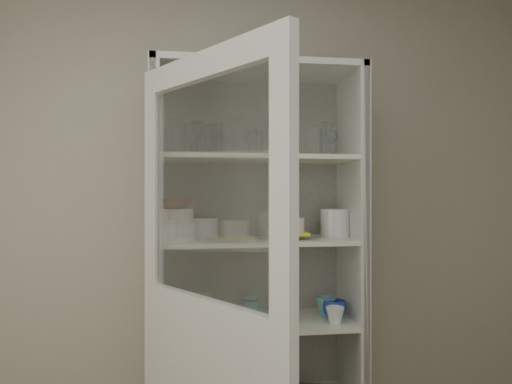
# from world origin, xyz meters

# --- Properties ---
(wall_back) EXTENTS (3.60, 0.02, 2.60)m
(wall_back) POSITION_xyz_m (0.00, 1.50, 1.30)
(wall_back) COLOR #A19C85
(wall_back) RESTS_ON ground
(pantry_cabinet) EXTENTS (1.00, 0.45, 2.10)m
(pantry_cabinet) POSITION_xyz_m (0.20, 1.34, 0.94)
(pantry_cabinet) COLOR #B2B2A9
(pantry_cabinet) RESTS_ON floor
(cupboard_door) EXTENTS (0.51, 0.79, 2.00)m
(cupboard_door) POSITION_xyz_m (-0.06, 0.67, 0.87)
(cupboard_door) COLOR #B2B2A9
(cupboard_door) RESTS_ON floor
(tumbler_0) EXTENTS (0.08, 0.08, 0.13)m
(tumbler_0) POSITION_xyz_m (-0.03, 1.13, 1.72)
(tumbler_0) COLOR silver
(tumbler_0) RESTS_ON shelf_glass
(tumbler_1) EXTENTS (0.08, 0.08, 0.14)m
(tumbler_1) POSITION_xyz_m (-0.12, 1.17, 1.73)
(tumbler_1) COLOR silver
(tumbler_1) RESTS_ON shelf_glass
(tumbler_2) EXTENTS (0.08, 0.08, 0.15)m
(tumbler_2) POSITION_xyz_m (-0.09, 1.14, 1.73)
(tumbler_2) COLOR silver
(tumbler_2) RESTS_ON shelf_glass
(tumbler_3) EXTENTS (0.10, 0.10, 0.15)m
(tumbler_3) POSITION_xyz_m (0.29, 1.14, 1.74)
(tumbler_3) COLOR silver
(tumbler_3) RESTS_ON shelf_glass
(tumbler_4) EXTENTS (0.09, 0.09, 0.15)m
(tumbler_4) POSITION_xyz_m (0.36, 1.17, 1.74)
(tumbler_4) COLOR silver
(tumbler_4) RESTS_ON shelf_glass
(tumbler_5) EXTENTS (0.09, 0.09, 0.13)m
(tumbler_5) POSITION_xyz_m (0.46, 1.11, 1.73)
(tumbler_5) COLOR silver
(tumbler_5) RESTS_ON shelf_glass
(tumbler_6) EXTENTS (0.10, 0.10, 0.15)m
(tumbler_6) POSITION_xyz_m (0.51, 1.13, 1.74)
(tumbler_6) COLOR silver
(tumbler_6) RESTS_ON shelf_glass
(tumbler_7) EXTENTS (0.07, 0.07, 0.12)m
(tumbler_7) POSITION_xyz_m (-0.21, 1.28, 1.72)
(tumbler_7) COLOR silver
(tumbler_7) RESTS_ON shelf_glass
(tumbler_8) EXTENTS (0.08, 0.08, 0.15)m
(tumbler_8) POSITION_xyz_m (0.00, 1.27, 1.74)
(tumbler_8) COLOR silver
(tumbler_8) RESTS_ON shelf_glass
(tumbler_9) EXTENTS (0.08, 0.08, 0.13)m
(tumbler_9) POSITION_xyz_m (0.20, 1.28, 1.72)
(tumbler_9) COLOR silver
(tumbler_9) RESTS_ON shelf_glass
(tumbler_10) EXTENTS (0.07, 0.07, 0.13)m
(tumbler_10) POSITION_xyz_m (0.32, 1.26, 1.72)
(tumbler_10) COLOR silver
(tumbler_10) RESTS_ON shelf_glass
(tumbler_11) EXTENTS (0.07, 0.07, 0.14)m
(tumbler_11) POSITION_xyz_m (0.37, 1.24, 1.73)
(tumbler_11) COLOR silver
(tumbler_11) RESTS_ON shelf_glass
(goblet_0) EXTENTS (0.08, 0.08, 0.18)m
(goblet_0) POSITION_xyz_m (-0.02, 1.36, 1.75)
(goblet_0) COLOR silver
(goblet_0) RESTS_ON shelf_glass
(goblet_1) EXTENTS (0.07, 0.07, 0.15)m
(goblet_1) POSITION_xyz_m (0.02, 1.34, 1.74)
(goblet_1) COLOR silver
(goblet_1) RESTS_ON shelf_glass
(goblet_2) EXTENTS (0.08, 0.08, 0.18)m
(goblet_2) POSITION_xyz_m (0.18, 1.37, 1.75)
(goblet_2) COLOR silver
(goblet_2) RESTS_ON shelf_glass
(goblet_3) EXTENTS (0.08, 0.08, 0.17)m
(goblet_3) POSITION_xyz_m (0.61, 1.38, 1.75)
(goblet_3) COLOR silver
(goblet_3) RESTS_ON shelf_glass
(plate_stack_front) EXTENTS (0.24, 0.24, 0.08)m
(plate_stack_front) POSITION_xyz_m (-0.21, 1.19, 1.30)
(plate_stack_front) COLOR white
(plate_stack_front) RESTS_ON shelf_plates
(plate_stack_back) EXTENTS (0.19, 0.19, 0.10)m
(plate_stack_back) POSITION_xyz_m (-0.08, 1.36, 1.31)
(plate_stack_back) COLOR white
(plate_stack_back) RESTS_ON shelf_plates
(cream_bowl) EXTENTS (0.28, 0.28, 0.07)m
(cream_bowl) POSITION_xyz_m (-0.21, 1.19, 1.38)
(cream_bowl) COLOR silver
(cream_bowl) RESTS_ON plate_stack_front
(terracotta_bowl) EXTENTS (0.28, 0.28, 0.05)m
(terracotta_bowl) POSITION_xyz_m (-0.21, 1.19, 1.44)
(terracotta_bowl) COLOR brown
(terracotta_bowl) RESTS_ON cream_bowl
(glass_platter) EXTENTS (0.34, 0.34, 0.02)m
(glass_platter) POSITION_xyz_m (0.35, 1.24, 1.27)
(glass_platter) COLOR silver
(glass_platter) RESTS_ON shelf_plates
(yellow_trivet) EXTENTS (0.18, 0.18, 0.01)m
(yellow_trivet) POSITION_xyz_m (0.35, 1.24, 1.29)
(yellow_trivet) COLOR yellow
(yellow_trivet) RESTS_ON glass_platter
(white_ramekin) EXTENTS (0.21, 0.21, 0.07)m
(white_ramekin) POSITION_xyz_m (0.35, 1.24, 1.33)
(white_ramekin) COLOR white
(white_ramekin) RESTS_ON yellow_trivet
(grey_bowl_stack) EXTENTS (0.15, 0.15, 0.14)m
(grey_bowl_stack) POSITION_xyz_m (0.61, 1.30, 1.33)
(grey_bowl_stack) COLOR silver
(grey_bowl_stack) RESTS_ON shelf_plates
(mug_blue) EXTENTS (0.13, 0.13, 0.09)m
(mug_blue) POSITION_xyz_m (0.59, 1.24, 0.91)
(mug_blue) COLOR #193DA3
(mug_blue) RESTS_ON shelf_mugs
(mug_teal) EXTENTS (0.11, 0.11, 0.10)m
(mug_teal) POSITION_xyz_m (0.56, 1.30, 0.91)
(mug_teal) COLOR #1A6A72
(mug_teal) RESTS_ON shelf_mugs
(mug_white) EXTENTS (0.11, 0.11, 0.08)m
(mug_white) POSITION_xyz_m (0.56, 1.14, 0.90)
(mug_white) COLOR white
(mug_white) RESTS_ON shelf_mugs
(teal_jar) EXTENTS (0.08, 0.08, 0.10)m
(teal_jar) POSITION_xyz_m (0.18, 1.34, 0.91)
(teal_jar) COLOR #1A6A72
(teal_jar) RESTS_ON shelf_mugs
(measuring_cups) EXTENTS (0.09, 0.09, 0.04)m
(measuring_cups) POSITION_xyz_m (0.02, 1.21, 0.88)
(measuring_cups) COLOR silver
(measuring_cups) RESTS_ON shelf_mugs
(white_canister) EXTENTS (0.12, 0.12, 0.13)m
(white_canister) POSITION_xyz_m (-0.07, 1.32, 0.92)
(white_canister) COLOR white
(white_canister) RESTS_ON shelf_mugs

